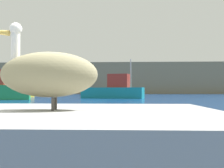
# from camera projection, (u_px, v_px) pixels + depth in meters

# --- Properties ---
(ground_plane) EXTENTS (260.00, 260.00, 0.00)m
(ground_plane) POSITION_uv_depth(u_px,v_px,m) (5.00, 166.00, 3.41)
(ground_plane) COLOR navy
(hillside_backdrop) EXTENTS (140.00, 17.74, 8.54)m
(hillside_backdrop) POSITION_uv_depth(u_px,v_px,m) (120.00, 79.00, 83.97)
(hillside_backdrop) COLOR #7F755B
(hillside_backdrop) RESTS_ON ground
(pier_dock) EXTENTS (3.55, 2.91, 0.70)m
(pier_dock) POSITION_uv_depth(u_px,v_px,m) (49.00, 144.00, 2.94)
(pier_dock) COLOR #989898
(pier_dock) RESTS_ON ground
(pelican) EXTENTS (1.31, 0.59, 0.91)m
(pelican) POSITION_uv_depth(u_px,v_px,m) (49.00, 74.00, 2.95)
(pelican) COLOR gray
(pelican) RESTS_ON pier_dock
(fishing_boat_teal) EXTENTS (7.54, 3.60, 4.56)m
(fishing_boat_teal) POSITION_uv_depth(u_px,v_px,m) (114.00, 90.00, 33.37)
(fishing_boat_teal) COLOR teal
(fishing_boat_teal) RESTS_ON ground
(fishing_boat_yellow) EXTENTS (5.78, 3.19, 3.97)m
(fishing_boat_yellow) POSITION_uv_depth(u_px,v_px,m) (17.00, 92.00, 43.84)
(fishing_boat_yellow) COLOR yellow
(fishing_boat_yellow) RESTS_ON ground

